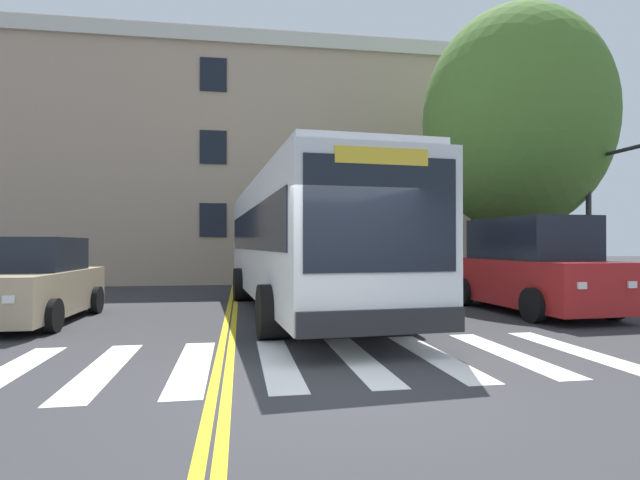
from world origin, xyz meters
name	(u,v)px	position (x,y,z in m)	size (l,w,h in m)	color
ground_plane	(351,388)	(0.00, 0.00, 0.00)	(120.00, 120.00, 0.00)	#303033
crosswalk	(319,360)	(-0.16, 1.41, 0.00)	(8.81, 3.30, 0.01)	white
lane_line_yellow_inner	(234,285)	(-1.59, 15.41, 0.00)	(0.12, 36.00, 0.01)	gold
lane_line_yellow_outer	(237,285)	(-1.43, 15.41, 0.00)	(0.12, 36.00, 0.01)	gold
city_bus	(300,239)	(0.21, 6.92, 1.83)	(3.57, 12.04, 3.32)	white
car_tan_near_lane	(30,284)	(-5.79, 5.86, 0.84)	(2.20, 4.46, 1.84)	tan
car_red_far_lane	(530,268)	(5.87, 5.75, 1.11)	(2.43, 5.07, 2.35)	#AD1E1E
traffic_light_near_corner	(633,189)	(9.30, 6.34, 3.21)	(0.34, 3.95, 4.66)	#28282D
street_tree_curbside_large	(516,120)	(7.83, 9.72, 5.88)	(7.66, 7.70, 9.67)	#4C3D2D
building_facade	(217,166)	(-2.44, 18.47, 5.44)	(30.02, 6.21, 10.86)	tan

